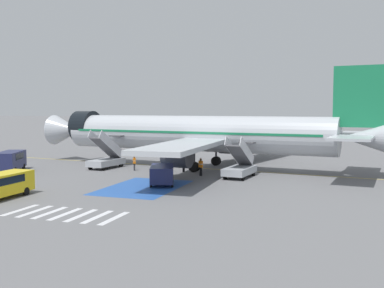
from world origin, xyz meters
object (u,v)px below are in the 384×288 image
object	(u,v)px
service_van_0	(1,183)
ground_crew_1	(184,164)
boarding_stairs_forward	(106,159)
boarding_stairs_aft	(240,167)
service_van_1	(10,159)
ground_crew_3	(201,164)
airliner	(198,134)
service_van_2	(162,173)
ground_crew_2	(134,162)
fuel_tanker	(277,141)
ground_crew_0	(201,166)

from	to	relation	value
service_van_0	ground_crew_1	xyz separation A→B (m)	(8.38, 18.17, -0.26)
boarding_stairs_forward	boarding_stairs_aft	bearing A→B (deg)	0.00
service_van_1	ground_crew_3	bearing A→B (deg)	173.30
airliner	service_van_1	size ratio (longest dim) A/B	8.21
boarding_stairs_forward	service_van_1	xyz separation A→B (m)	(-8.80, -5.60, 0.24)
service_van_2	ground_crew_3	bearing A→B (deg)	62.92
service_van_2	ground_crew_2	size ratio (longest dim) A/B	2.87
airliner	fuel_tanker	bearing A→B (deg)	-6.92
boarding_stairs_forward	ground_crew_2	distance (m)	4.05
boarding_stairs_aft	service_van_2	xyz separation A→B (m)	(-5.72, -6.59, 0.04)
airliner	ground_crew_3	xyz separation A→B (m)	(1.40, -3.39, -3.10)
ground_crew_0	ground_crew_1	bearing A→B (deg)	-18.25
ground_crew_3	service_van_1	bearing A→B (deg)	90.93
service_van_0	service_van_1	world-z (taller)	service_van_1
boarding_stairs_aft	ground_crew_3	distance (m)	5.14
boarding_stairs_forward	service_van_2	xyz separation A→B (m)	(10.51, -8.46, 0.00)
boarding_stairs_forward	service_van_0	distance (m)	18.25
ground_crew_2	fuel_tanker	bearing A→B (deg)	116.48
service_van_0	ground_crew_0	size ratio (longest dim) A/B	3.02
boarding_stairs_aft	ground_crew_2	bearing A→B (deg)	-178.60
service_van_2	ground_crew_1	world-z (taller)	service_van_2
fuel_tanker	ground_crew_1	bearing A→B (deg)	-8.36
boarding_stairs_forward	service_van_1	world-z (taller)	boarding_stairs_forward
airliner	service_van_1	bearing A→B (deg)	122.21
airliner	service_van_2	xyz separation A→B (m)	(0.43, -11.93, -2.94)
boarding_stairs_aft	ground_crew_3	world-z (taller)	boarding_stairs_aft
ground_crew_0	service_van_0	bearing A→B (deg)	76.55
ground_crew_1	service_van_1	bearing A→B (deg)	-51.04
boarding_stairs_forward	ground_crew_1	bearing A→B (deg)	6.32
fuel_tanker	ground_crew_3	distance (m)	27.79
boarding_stairs_forward	service_van_1	size ratio (longest dim) A/B	1.02
boarding_stairs_forward	ground_crew_1	xyz separation A→B (m)	(9.57, -0.04, -0.15)
ground_crew_2	ground_crew_0	bearing A→B (deg)	39.22
fuel_tanker	service_van_0	distance (m)	48.02
service_van_1	ground_crew_2	distance (m)	13.67
ground_crew_3	airliner	bearing A→B (deg)	7.67
boarding_stairs_forward	service_van_1	distance (m)	10.43
boarding_stairs_aft	service_van_2	size ratio (longest dim) A/B	1.16
ground_crew_3	service_van_0	bearing A→B (deg)	135.93
airliner	ground_crew_1	world-z (taller)	airliner
airliner	ground_crew_1	distance (m)	4.71
service_van_0	boarding_stairs_forward	bearing A→B (deg)	-87.03
ground_crew_0	ground_crew_3	xyz separation A→B (m)	(-0.75, 2.30, -0.15)
ground_crew_2	service_van_2	bearing A→B (deg)	-0.43
boarding_stairs_forward	ground_crew_0	world-z (taller)	boarding_stairs_forward
ground_crew_0	ground_crew_3	distance (m)	2.42
boarding_stairs_aft	ground_crew_0	xyz separation A→B (m)	(-4.01, -0.35, 0.03)
service_van_2	boarding_stairs_aft	bearing A→B (deg)	28.43
boarding_stairs_aft	ground_crew_1	size ratio (longest dim) A/B	3.40
fuel_tanker	service_van_0	bearing A→B (deg)	-13.30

